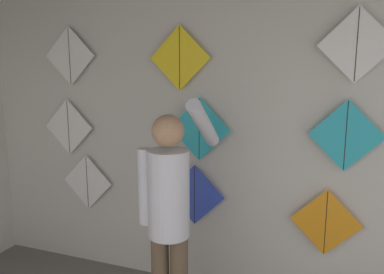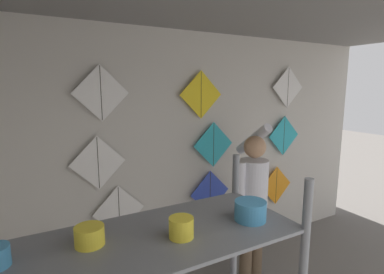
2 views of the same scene
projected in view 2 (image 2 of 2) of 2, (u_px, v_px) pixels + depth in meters
name	position (u px, v px, depth m)	size (l,w,h in m)	color
back_panel	(206.00, 151.00, 3.70)	(5.22, 0.06, 2.80)	beige
shopkeeper	(252.00, 200.00, 3.11)	(0.46, 0.64, 1.81)	brown
kite_0	(119.00, 211.00, 3.17)	(0.55, 0.01, 0.55)	white
kite_1	(210.00, 192.00, 3.71)	(0.55, 0.01, 0.55)	blue
kite_2	(276.00, 185.00, 4.26)	(0.55, 0.01, 0.55)	orange
kite_3	(98.00, 163.00, 2.98)	(0.55, 0.01, 0.55)	white
kite_4	(213.00, 145.00, 3.63)	(0.55, 0.01, 0.55)	#28B2C6
kite_5	(284.00, 136.00, 4.19)	(0.55, 0.01, 0.55)	#28B2C6
kite_6	(101.00, 93.00, 2.90)	(0.55, 0.01, 0.55)	white
kite_7	(201.00, 95.00, 3.44)	(0.55, 0.01, 0.55)	yellow
kite_8	(288.00, 87.00, 4.09)	(0.55, 0.01, 0.55)	white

